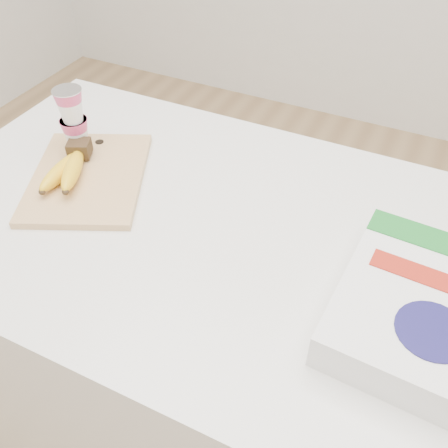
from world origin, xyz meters
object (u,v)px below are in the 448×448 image
Objects in this scene: yogurt_stack at (73,118)px; cereal_box at (409,305)px; bananas at (69,167)px; table at (194,338)px; cutting_board at (88,177)px.

yogurt_stack is 0.79m from cereal_box.
bananas is 1.28× the size of yogurt_stack.
table is 7.72× the size of yogurt_stack.
table is at bearing 174.78° from cereal_box.
yogurt_stack is (-0.05, 0.09, 0.06)m from bananas.
cereal_box reaches higher than cutting_board.
cereal_box is at bearing -8.50° from table.
cereal_box is (0.45, -0.07, 0.47)m from table.
cutting_board is at bearing 178.02° from table.
yogurt_stack is at bearing 172.35° from cereal_box.
bananas reaches higher than cutting_board.
table is 0.50m from cutting_board.
table is at bearing -14.24° from yogurt_stack.
cutting_board is 0.05m from bananas.
cereal_box is at bearing -30.61° from cutting_board.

